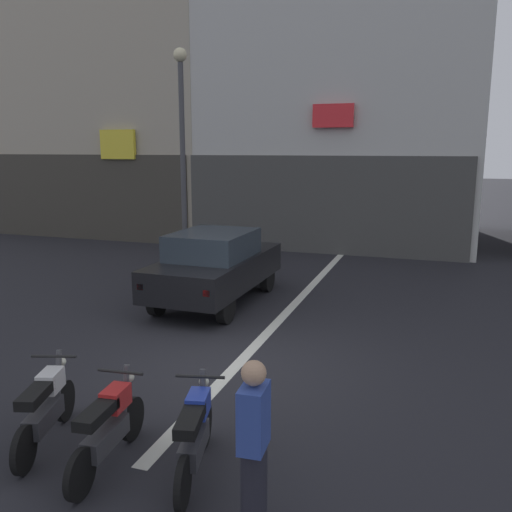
{
  "coord_description": "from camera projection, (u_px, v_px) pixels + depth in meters",
  "views": [
    {
      "loc": [
        2.9,
        -7.6,
        3.44
      ],
      "look_at": [
        -0.34,
        2.0,
        1.4
      ],
      "focal_mm": 37.77,
      "sensor_mm": 36.0,
      "label": 1
    }
  ],
  "objects": [
    {
      "name": "car_black_crossing_near",
      "position": [
        215.0,
        265.0,
        12.0
      ],
      "size": [
        1.83,
        4.13,
        1.64
      ],
      "color": "black",
      "rests_on": "ground"
    },
    {
      "name": "lane_centre_line",
      "position": [
        317.0,
        280.0,
        14.22
      ],
      "size": [
        0.2,
        18.0,
        0.01
      ],
      "primitive_type": "cube",
      "color": "silver",
      "rests_on": "ground"
    },
    {
      "name": "building_corner_left",
      "position": [
        120.0,
        73.0,
        23.5
      ],
      "size": [
        10.6,
        8.36,
        13.33
      ],
      "color": "#B2A893",
      "rests_on": "ground"
    },
    {
      "name": "ground_plane",
      "position": [
        236.0,
        366.0,
        8.65
      ],
      "size": [
        120.0,
        120.0,
        0.0
      ],
      "primitive_type": "plane",
      "color": "#232328"
    },
    {
      "name": "motorcycle_white_row_leftmost",
      "position": [
        46.0,
        407.0,
        6.3
      ],
      "size": [
        0.64,
        1.62,
        0.98
      ],
      "color": "black",
      "rests_on": "ground"
    },
    {
      "name": "motorcycle_red_row_left_mid",
      "position": [
        108.0,
        427.0,
        5.86
      ],
      "size": [
        0.55,
        1.67,
        0.98
      ],
      "color": "black",
      "rests_on": "ground"
    },
    {
      "name": "person_by_motorcycles",
      "position": [
        254.0,
        448.0,
        4.71
      ],
      "size": [
        0.24,
        0.37,
        1.67
      ],
      "color": "#23232D",
      "rests_on": "ground"
    },
    {
      "name": "street_lamp",
      "position": [
        182.0,
        138.0,
        14.28
      ],
      "size": [
        0.36,
        0.36,
        5.98
      ],
      "color": "#47474C",
      "rests_on": "ground"
    },
    {
      "name": "motorcycle_blue_row_centre",
      "position": [
        195.0,
        433.0,
        5.72
      ],
      "size": [
        0.58,
        1.64,
        0.98
      ],
      "color": "black",
      "rests_on": "ground"
    }
  ]
}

